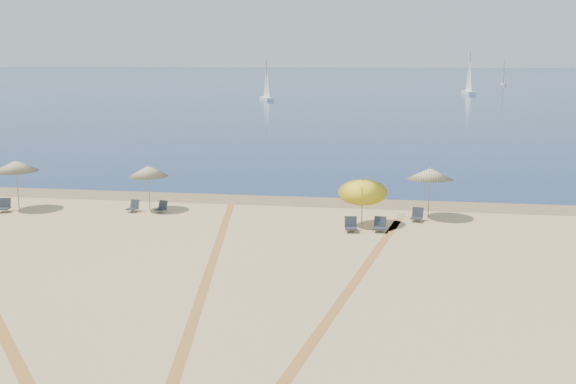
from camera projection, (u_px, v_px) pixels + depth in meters
name	position (u px, v px, depth m)	size (l,w,h in m)	color
ocean	(376.00, 78.00, 231.12)	(500.00, 500.00, 0.00)	#0C2151
wet_sand	(299.00, 200.00, 36.55)	(500.00, 500.00, 0.00)	olive
umbrella_1	(16.00, 166.00, 34.05)	(2.27, 2.27, 2.63)	gray
umbrella_2	(148.00, 171.00, 33.89)	(2.03, 2.03, 2.39)	gray
umbrella_3	(363.00, 187.00, 30.85)	(2.30, 2.35, 2.52)	gray
umbrella_4	(430.00, 174.00, 32.29)	(2.28, 2.31, 2.54)	gray
chair_1	(4.00, 206.00, 33.89)	(0.69, 0.76, 0.68)	#1D222C
chair_2	(133.00, 206.00, 33.93)	(0.64, 0.70, 0.60)	#1D222C
chair_3	(162.00, 207.00, 33.77)	(0.64, 0.70, 0.60)	#1D222C
chair_4	(351.00, 225.00, 30.09)	(0.64, 0.72, 0.67)	#1D222C
chair_5	(380.00, 225.00, 30.10)	(0.60, 0.68, 0.66)	#1D222C
chair_6	(417.00, 215.00, 31.98)	(0.66, 0.73, 0.65)	#1D222C
sailboat_0	(469.00, 81.00, 135.38)	(2.36, 5.90, 8.55)	white
sailboat_1	(503.00, 77.00, 174.85)	(2.33, 4.93, 7.11)	white
sailboat_2	(267.00, 88.00, 117.67)	(3.25, 4.81, 7.11)	white
tire_tracks	(161.00, 290.00, 22.64)	(49.39, 40.31, 0.00)	tan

